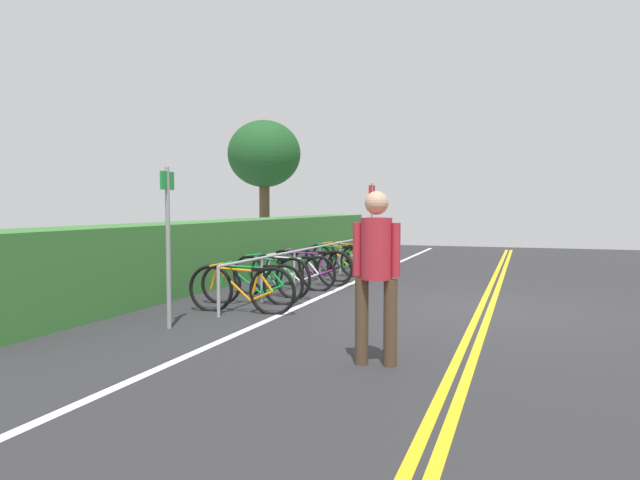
# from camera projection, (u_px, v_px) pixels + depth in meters

# --- Properties ---
(ground_plane) EXTENTS (30.09, 11.75, 0.05)m
(ground_plane) POSITION_uv_depth(u_px,v_px,m) (485.00, 311.00, 9.51)
(ground_plane) COLOR #2B2B2D
(centre_line_yellow_inner) EXTENTS (27.08, 0.10, 0.00)m
(centre_line_yellow_inner) POSITION_uv_depth(u_px,v_px,m) (490.00, 309.00, 9.48)
(centre_line_yellow_inner) COLOR gold
(centre_line_yellow_inner) RESTS_ON ground_plane
(centre_line_yellow_outer) EXTENTS (27.08, 0.10, 0.00)m
(centre_line_yellow_outer) POSITION_uv_depth(u_px,v_px,m) (480.00, 309.00, 9.54)
(centre_line_yellow_outer) COLOR gold
(centre_line_yellow_outer) RESTS_ON ground_plane
(bike_lane_stripe_white) EXTENTS (27.08, 0.12, 0.00)m
(bike_lane_stripe_white) POSITION_uv_depth(u_px,v_px,m) (314.00, 300.00, 10.45)
(bike_lane_stripe_white) COLOR white
(bike_lane_stripe_white) RESTS_ON ground_plane
(bike_rack) EXTENTS (7.65, 0.05, 0.77)m
(bike_rack) POSITION_uv_depth(u_px,v_px,m) (308.00, 257.00, 12.40)
(bike_rack) COLOR #9EA0A5
(bike_rack) RESTS_ON ground_plane
(bicycle_0) EXTENTS (0.46, 1.77, 0.77)m
(bicycle_0) POSITION_uv_depth(u_px,v_px,m) (241.00, 289.00, 9.19)
(bicycle_0) COLOR black
(bicycle_0) RESTS_ON ground_plane
(bicycle_1) EXTENTS (0.48, 1.76, 0.72)m
(bicycle_1) POSITION_uv_depth(u_px,v_px,m) (252.00, 284.00, 10.01)
(bicycle_1) COLOR black
(bicycle_1) RESTS_ON ground_plane
(bicycle_2) EXTENTS (0.53, 1.71, 0.78)m
(bicycle_2) POSITION_uv_depth(u_px,v_px,m) (271.00, 276.00, 10.87)
(bicycle_2) COLOR black
(bicycle_2) RESTS_ON ground_plane
(bicycle_3) EXTENTS (0.46, 1.79, 0.73)m
(bicycle_3) POSITION_uv_depth(u_px,v_px,m) (292.00, 272.00, 11.70)
(bicycle_3) COLOR black
(bicycle_3) RESTS_ON ground_plane
(bicycle_4) EXTENTS (0.46, 1.84, 0.78)m
(bicycle_4) POSITION_uv_depth(u_px,v_px,m) (309.00, 268.00, 12.35)
(bicycle_4) COLOR black
(bicycle_4) RESTS_ON ground_plane
(bicycle_5) EXTENTS (0.59, 1.59, 0.71)m
(bicycle_5) POSITION_uv_depth(u_px,v_px,m) (322.00, 265.00, 13.22)
(bicycle_5) COLOR black
(bicycle_5) RESTS_ON ground_plane
(bicycle_6) EXTENTS (0.46, 1.71, 0.78)m
(bicycle_6) POSITION_uv_depth(u_px,v_px,m) (337.00, 260.00, 14.00)
(bicycle_6) COLOR black
(bicycle_6) RESTS_ON ground_plane
(bicycle_7) EXTENTS (0.56, 1.73, 0.76)m
(bicycle_7) POSITION_uv_depth(u_px,v_px,m) (342.00, 258.00, 14.75)
(bicycle_7) COLOR black
(bicycle_7) RESTS_ON ground_plane
(bicycle_8) EXTENTS (0.50, 1.76, 0.74)m
(bicycle_8) POSITION_uv_depth(u_px,v_px,m) (354.00, 256.00, 15.45)
(bicycle_8) COLOR black
(bicycle_8) RESTS_ON ground_plane
(pedestrian) EXTENTS (0.32, 0.49, 1.79)m
(pedestrian) POSITION_uv_depth(u_px,v_px,m) (376.00, 265.00, 6.12)
(pedestrian) COLOR #4C3826
(pedestrian) RESTS_ON ground_plane
(sign_post_near) EXTENTS (0.36, 0.08, 2.15)m
(sign_post_near) POSITION_uv_depth(u_px,v_px,m) (168.00, 231.00, 7.94)
(sign_post_near) COLOR gray
(sign_post_near) RESTS_ON ground_plane
(sign_post_far) EXTENTS (0.36, 0.09, 2.26)m
(sign_post_far) POSITION_uv_depth(u_px,v_px,m) (372.00, 216.00, 16.36)
(sign_post_far) COLOR gray
(sign_post_far) RESTS_ON ground_plane
(hedge_backdrop) EXTENTS (16.60, 1.27, 1.31)m
(hedge_backdrop) POSITION_uv_depth(u_px,v_px,m) (247.00, 247.00, 14.49)
(hedge_backdrop) COLOR #387533
(hedge_backdrop) RESTS_ON ground_plane
(tree_mid) EXTENTS (2.48, 2.48, 4.54)m
(tree_mid) POSITION_uv_depth(u_px,v_px,m) (264.00, 155.00, 20.44)
(tree_mid) COLOR brown
(tree_mid) RESTS_ON ground_plane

